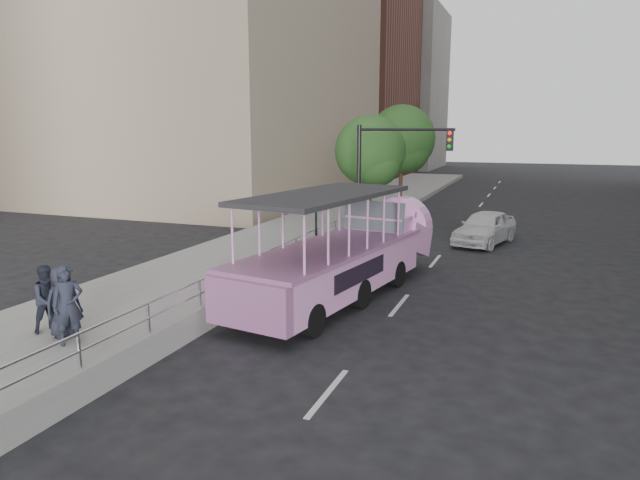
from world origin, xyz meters
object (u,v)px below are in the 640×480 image
street_tree_far (403,141)px  pedestrian_mid (48,298)px  car (485,227)px  pedestrian_near (68,305)px  street_tree_near (372,154)px  traffic_signal (385,165)px  pedestrian_far (63,302)px  duck_boat (346,255)px  parking_sign (316,219)px

street_tree_far → pedestrian_mid: bearing=-97.0°
car → pedestrian_near: size_ratio=2.43×
pedestrian_mid → street_tree_near: bearing=11.9°
street_tree_near → street_tree_far: 6.02m
traffic_signal → street_tree_near: size_ratio=0.91×
pedestrian_near → street_tree_far: size_ratio=0.28×
pedestrian_far → pedestrian_near: bearing=-104.1°
car → duck_boat: bearing=-93.8°
duck_boat → pedestrian_near: size_ratio=5.62×
traffic_signal → pedestrian_far: bearing=-104.3°
car → street_tree_near: 6.74m
street_tree_near → street_tree_far: street_tree_far is taller
duck_boat → street_tree_far: size_ratio=1.56×
street_tree_far → pedestrian_far: bearing=-95.5°
parking_sign → traffic_signal: 5.36m
duck_boat → pedestrian_near: bearing=-120.8°
car → traffic_signal: 5.26m
street_tree_far → pedestrian_near: bearing=-94.4°
duck_boat → street_tree_near: bearing=102.3°
pedestrian_near → pedestrian_mid: size_ratio=1.12×
duck_boat → parking_sign: 3.75m
pedestrian_mid → street_tree_far: 24.21m
car → street_tree_far: 10.15m
pedestrian_far → street_tree_far: 24.31m
pedestrian_far → parking_sign: size_ratio=0.59×
duck_boat → parking_sign: (-2.17, 3.00, 0.56)m
pedestrian_far → street_tree_near: street_tree_near is taller
pedestrian_mid → pedestrian_far: pedestrian_far is taller
duck_boat → car: 10.17m
duck_boat → street_tree_near: size_ratio=1.75×
pedestrian_near → parking_sign: size_ratio=0.63×
duck_boat → pedestrian_far: (-4.59, -6.65, -0.08)m
duck_boat → pedestrian_mid: duck_boat is taller
parking_sign → traffic_signal: traffic_signal is taller
parking_sign → traffic_signal: (1.29, 4.91, 1.73)m
car → pedestrian_near: (-7.41, -16.57, 0.45)m
traffic_signal → street_tree_far: size_ratio=0.81×
duck_boat → street_tree_far: street_tree_far is taller
parking_sign → street_tree_near: (-0.30, 8.34, 2.06)m
car → traffic_signal: bearing=-142.6°
parking_sign → pedestrian_mid: bearing=-107.8°
pedestrian_mid → traffic_signal: bearing=3.8°
pedestrian_mid → pedestrian_far: size_ratio=0.97×
pedestrian_mid → traffic_signal: 15.22m
pedestrian_mid → pedestrian_far: 0.64m
pedestrian_near → traffic_signal: (3.27, 14.86, 2.31)m
duck_boat → pedestrian_mid: 8.31m
car → street_tree_near: (-5.74, 1.72, 3.08)m
pedestrian_near → street_tree_far: 24.56m
pedestrian_near → pedestrian_mid: pedestrian_near is taller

